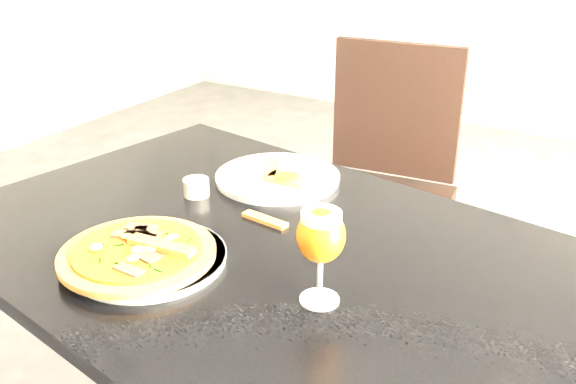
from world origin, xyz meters
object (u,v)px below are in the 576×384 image
Objects in this scene: chair_far at (380,183)px; beer_glass at (321,236)px; dining_table at (259,283)px; pizza at (138,252)px.

chair_far is 1.10m from beer_glass.
dining_table is at bearing 149.11° from beer_glass.
pizza is (-0.01, -1.05, 0.26)m from chair_far.
beer_glass is (0.19, -0.11, 0.20)m from dining_table.
dining_table is 8.31× the size of beer_glass.
pizza is (-0.13, -0.17, 0.11)m from dining_table.
dining_table is 0.90m from chair_far.
dining_table is 1.41× the size of chair_far.
pizza reaches higher than dining_table.
beer_glass is at bearing -78.69° from chair_far.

